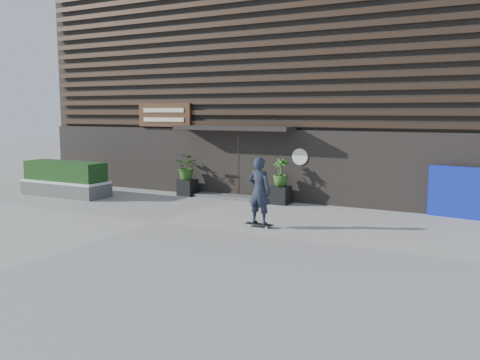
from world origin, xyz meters
The scene contains 12 objects.
ground centered at (0.00, 0.00, 0.00)m, with size 80.00×80.00×0.00m, color #9D9A95.
entrance_step centered at (0.00, 4.60, 0.06)m, with size 3.00×0.80×0.12m, color #535250.
planter_pot_left centered at (-1.90, 4.40, 0.30)m, with size 0.60×0.60×0.60m, color black.
bamboo_left centered at (-1.90, 4.40, 1.08)m, with size 0.86×0.75×0.96m, color #2D591E.
planter_pot_right centered at (1.90, 4.40, 0.30)m, with size 0.60×0.60×0.60m, color black.
bamboo_right centered at (1.90, 4.40, 1.08)m, with size 0.54×0.54×0.96m, color #2D591E.
raised_bed centered at (-5.94, 2.25, 0.25)m, with size 3.50×1.20×0.50m, color #4E4D4B.
snow_layer centered at (-5.94, 2.25, 0.54)m, with size 3.50×1.20×0.08m, color white.
hedge centered at (-5.94, 2.25, 0.93)m, with size 3.30×1.00×0.70m, color #163914.
blue_tarp centered at (7.42, 4.70, 0.77)m, with size 1.63×0.12×1.53m, color #0B1A9B.
building centered at (0.00, 9.96, 3.99)m, with size 18.00×11.00×8.00m.
skateboarder centered at (2.82, 0.84, 1.00)m, with size 0.78×0.48×1.92m.
Camera 1 is at (8.78, -11.49, 3.11)m, focal length 38.41 mm.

